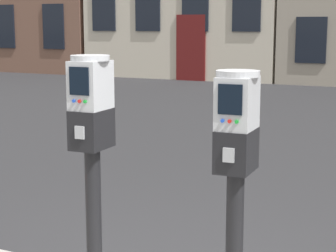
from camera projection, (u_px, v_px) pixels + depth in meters
name	position (u px, v px, depth m)	size (l,w,h in m)	color
parking_meter_near_kerb	(92.00, 137.00, 3.26)	(0.22, 0.26, 1.47)	black
parking_meter_twin_adjacent	(236.00, 159.00, 2.90)	(0.22, 0.26, 1.42)	black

